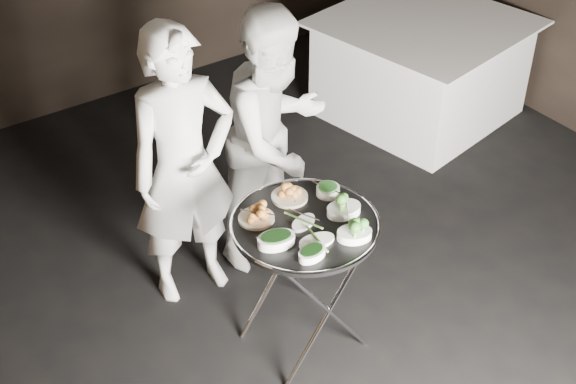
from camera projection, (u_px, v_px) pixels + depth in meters
floor at (343, 375)px, 4.35m from camera, size 6.00×7.00×0.05m
tray_stand at (304, 279)px, 4.24m from camera, size 0.57×0.48×0.83m
serving_tray at (305, 225)px, 4.02m from camera, size 0.76×0.76×0.04m
potato_plate_a at (256, 215)px, 4.02m from camera, size 0.18×0.18×0.07m
potato_plate_b at (290, 194)px, 4.16m from camera, size 0.19×0.19×0.07m
greens_bowl at (328, 189)px, 4.19m from camera, size 0.12×0.12×0.07m
asparagus_plate_a at (303, 222)px, 4.00m from camera, size 0.18×0.14×0.03m
asparagus_plate_b at (317, 240)px, 3.88m from camera, size 0.20×0.13×0.04m
spinach_bowl_a at (276, 239)px, 3.86m from camera, size 0.21×0.17×0.08m
spinach_bowl_b at (312, 252)px, 3.79m from camera, size 0.17×0.12×0.06m
broccoli_bowl_a at (344, 208)px, 4.06m from camera, size 0.20×0.16×0.08m
broccoli_bowl_b at (354, 233)px, 3.90m from camera, size 0.21×0.18×0.07m
serving_utensils at (300, 208)px, 4.04m from camera, size 0.57×0.42×0.01m
waiter_left at (184, 169)px, 4.40m from camera, size 0.65×0.46×1.70m
waiter_right at (277, 137)px, 4.72m from camera, size 0.92×0.79×1.63m
dining_table at (420, 68)px, 6.30m from camera, size 1.39×1.39×0.79m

